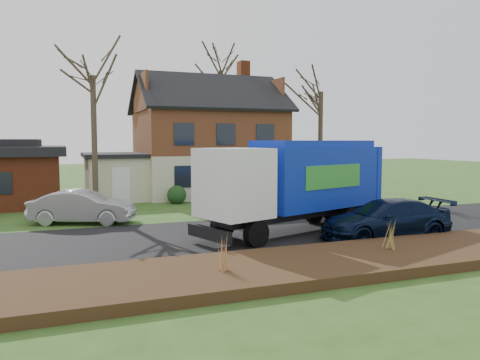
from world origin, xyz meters
name	(u,v)px	position (x,y,z in m)	size (l,w,h in m)	color
ground	(264,233)	(0.00, 0.00, 0.00)	(120.00, 120.00, 0.00)	#2C4B19
road	(264,233)	(0.00, 0.00, 0.01)	(80.00, 7.00, 0.02)	black
mulch_verge	(338,262)	(0.00, -5.30, 0.15)	(80.00, 3.50, 0.30)	black
main_house	(201,135)	(1.49, 13.91, 4.03)	(12.95, 8.95, 9.26)	beige
garbage_truck	(299,179)	(1.38, -0.28, 2.09)	(8.74, 4.88, 3.63)	black
silver_sedan	(83,207)	(-6.56, 4.76, 0.73)	(1.55, 4.45, 1.46)	#989A9F
navy_wagon	(386,219)	(3.76, -2.61, 0.73)	(2.04, 5.01, 1.45)	black
tree_front_west	(92,55)	(-5.73, 8.74, 7.96)	(3.25, 3.25, 9.66)	#46392A
tree_front_east	(321,75)	(9.21, 11.32, 8.05)	(3.56, 3.56, 9.90)	#3E3325
tree_back	(221,55)	(5.59, 21.74, 10.86)	(4.11, 4.11, 13.03)	#382C21
grass_clump_west	(221,252)	(-3.59, -5.43, 0.78)	(0.36, 0.30, 0.96)	#AA794B
grass_clump_mid	(392,235)	(2.02, -5.11, 0.74)	(0.32, 0.26, 0.89)	#9D8645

